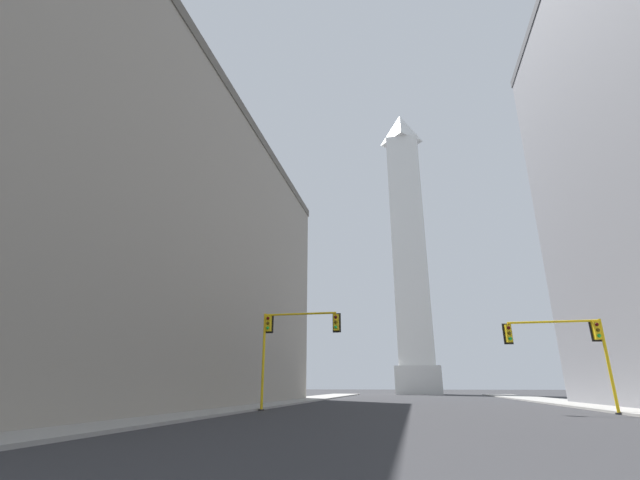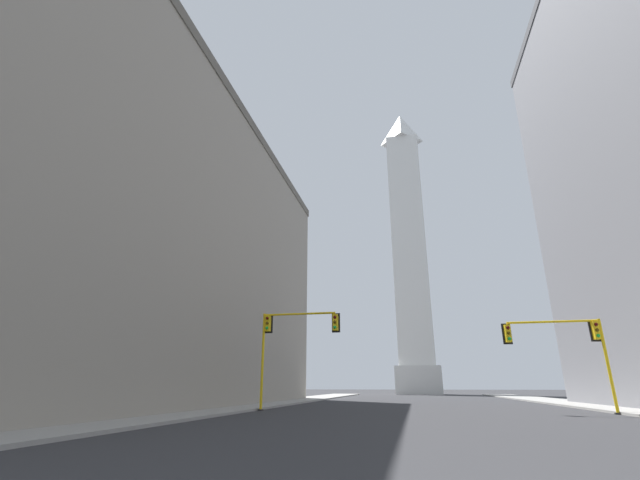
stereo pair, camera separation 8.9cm
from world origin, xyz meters
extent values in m
cube|color=gray|center=(-13.50, 31.37, 0.07)|extent=(5.00, 104.57, 0.15)
cube|color=gray|center=(13.50, 31.37, 0.07)|extent=(5.00, 104.57, 0.15)
cube|color=gray|center=(-23.79, 27.60, 12.24)|extent=(19.69, 50.91, 24.49)
cube|color=#605B52|center=(-23.79, 27.60, 24.94)|extent=(19.89, 51.42, 0.90)
cube|color=silver|center=(0.00, 87.15, 2.59)|extent=(8.59, 8.59, 5.17)
cube|color=white|center=(0.00, 87.15, 30.11)|extent=(6.87, 6.87, 49.88)
pyramid|color=white|center=(0.00, 87.15, 58.83)|extent=(6.87, 6.87, 7.55)
cylinder|color=yellow|center=(-10.75, 27.39, 3.24)|extent=(0.18, 0.18, 6.48)
cylinder|color=#262626|center=(-10.75, 27.39, 0.05)|extent=(0.40, 0.40, 0.10)
cube|color=yellow|center=(-10.46, 27.39, 5.78)|extent=(0.35, 0.35, 1.10)
cube|color=black|center=(-10.45, 27.57, 5.78)|extent=(0.58, 0.05, 1.32)
sphere|color=#410907|center=(-10.46, 27.20, 6.12)|extent=(0.22, 0.22, 0.22)
sphere|color=#483506|center=(-10.46, 27.20, 5.78)|extent=(0.22, 0.22, 0.22)
sphere|color=green|center=(-10.46, 27.20, 5.44)|extent=(0.22, 0.22, 0.22)
cylinder|color=yellow|center=(-8.17, 27.39, 6.38)|extent=(5.16, 0.14, 0.14)
sphere|color=yellow|center=(-10.75, 27.39, 6.38)|extent=(0.18, 0.18, 0.18)
cube|color=yellow|center=(-5.59, 27.39, 5.71)|extent=(0.35, 0.35, 1.10)
cube|color=black|center=(-5.58, 27.57, 5.71)|extent=(0.58, 0.05, 1.32)
sphere|color=#410907|center=(-5.60, 27.20, 6.05)|extent=(0.22, 0.22, 0.22)
sphere|color=#483506|center=(-5.60, 27.20, 5.71)|extent=(0.22, 0.22, 0.22)
sphere|color=green|center=(-5.60, 27.20, 5.37)|extent=(0.22, 0.22, 0.22)
cylinder|color=yellow|center=(10.93, 27.93, 2.76)|extent=(0.18, 0.18, 5.53)
cylinder|color=#262626|center=(10.93, 27.93, 0.05)|extent=(0.40, 0.40, 0.10)
cube|color=yellow|center=(10.64, 27.93, 4.83)|extent=(0.38, 0.38, 1.10)
cube|color=black|center=(10.62, 28.11, 4.83)|extent=(0.58, 0.10, 1.32)
sphere|color=#410907|center=(10.66, 27.74, 5.17)|extent=(0.22, 0.22, 0.22)
sphere|color=#483506|center=(10.66, 27.74, 4.83)|extent=(0.22, 0.22, 0.22)
sphere|color=green|center=(10.66, 27.74, 4.49)|extent=(0.22, 0.22, 0.22)
cylinder|color=yellow|center=(8.23, 27.93, 5.43)|extent=(5.40, 0.14, 0.14)
sphere|color=yellow|center=(10.93, 27.93, 5.43)|extent=(0.18, 0.18, 0.18)
cube|color=yellow|center=(5.53, 27.93, 4.76)|extent=(0.38, 0.38, 1.10)
cube|color=black|center=(5.51, 28.11, 4.76)|extent=(0.58, 0.10, 1.32)
sphere|color=#410907|center=(5.55, 27.74, 5.10)|extent=(0.22, 0.22, 0.22)
sphere|color=#483506|center=(5.55, 27.74, 4.76)|extent=(0.22, 0.22, 0.22)
sphere|color=green|center=(5.55, 27.74, 4.42)|extent=(0.22, 0.22, 0.22)
camera|label=1|loc=(-0.52, -1.84, 1.59)|focal=24.00mm
camera|label=2|loc=(-0.43, -1.82, 1.59)|focal=24.00mm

